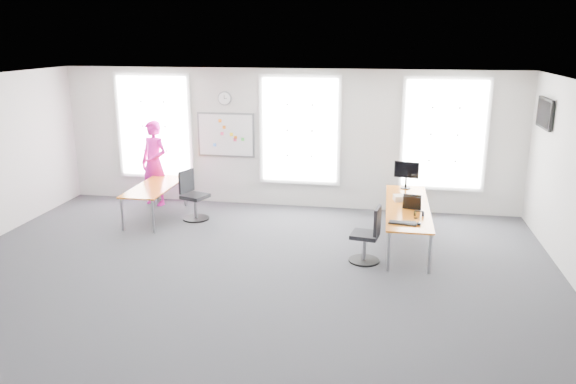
% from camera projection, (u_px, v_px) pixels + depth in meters
% --- Properties ---
extents(floor, '(10.00, 10.00, 0.00)m').
position_uv_depth(floor, '(242.00, 279.00, 8.76)').
color(floor, '#26262A').
rests_on(floor, ground).
extents(ceiling, '(10.00, 10.00, 0.00)m').
position_uv_depth(ceiling, '(237.00, 84.00, 7.95)').
color(ceiling, silver).
rests_on(ceiling, ground).
extents(wall_back, '(10.00, 0.00, 10.00)m').
position_uv_depth(wall_back, '(286.00, 139.00, 12.15)').
color(wall_back, silver).
rests_on(wall_back, ground).
extents(wall_front, '(10.00, 0.00, 10.00)m').
position_uv_depth(wall_front, '(115.00, 311.00, 4.56)').
color(wall_front, silver).
rests_on(wall_front, ground).
extents(window_left, '(1.60, 0.06, 2.20)m').
position_uv_depth(window_left, '(154.00, 126.00, 12.56)').
color(window_left, silver).
rests_on(window_left, wall_back).
extents(window_mid, '(1.60, 0.06, 2.20)m').
position_uv_depth(window_mid, '(300.00, 130.00, 12.02)').
color(window_mid, silver).
rests_on(window_mid, wall_back).
extents(window_right, '(1.60, 0.06, 2.20)m').
position_uv_depth(window_right, '(444.00, 134.00, 11.53)').
color(window_right, silver).
rests_on(window_right, wall_back).
extents(desk_right, '(0.76, 2.87, 0.70)m').
position_uv_depth(desk_right, '(407.00, 208.00, 10.12)').
color(desk_right, orange).
rests_on(desk_right, ground).
extents(desk_left, '(0.75, 1.88, 0.69)m').
position_uv_depth(desk_left, '(155.00, 188.00, 11.53)').
color(desk_left, orange).
rests_on(desk_left, ground).
extents(chair_right, '(0.52, 0.52, 0.97)m').
position_uv_depth(chair_right, '(368.00, 238.00, 9.30)').
color(chair_right, black).
rests_on(chair_right, ground).
extents(chair_left, '(0.59, 0.59, 1.02)m').
position_uv_depth(chair_left, '(193.00, 198.00, 11.50)').
color(chair_left, black).
rests_on(chair_left, ground).
extents(person, '(0.80, 0.67, 1.88)m').
position_uv_depth(person, '(154.00, 163.00, 12.39)').
color(person, '#ED17A9').
rests_on(person, ground).
extents(whiteboard, '(1.20, 0.03, 0.90)m').
position_uv_depth(whiteboard, '(226.00, 135.00, 12.33)').
color(whiteboard, white).
rests_on(whiteboard, wall_back).
extents(wall_clock, '(0.30, 0.04, 0.30)m').
position_uv_depth(wall_clock, '(225.00, 98.00, 12.12)').
color(wall_clock, gray).
rests_on(wall_clock, wall_back).
extents(tv, '(0.06, 0.90, 0.55)m').
position_uv_depth(tv, '(545.00, 113.00, 10.17)').
color(tv, black).
rests_on(tv, wall_right).
extents(keyboard, '(0.47, 0.24, 0.02)m').
position_uv_depth(keyboard, '(403.00, 223.00, 9.15)').
color(keyboard, black).
rests_on(keyboard, desk_right).
extents(mouse, '(0.09, 0.13, 0.05)m').
position_uv_depth(mouse, '(419.00, 224.00, 9.09)').
color(mouse, black).
rests_on(mouse, desk_right).
extents(lens_cap, '(0.08, 0.08, 0.01)m').
position_uv_depth(lens_cap, '(416.00, 218.00, 9.43)').
color(lens_cap, black).
rests_on(lens_cap, desk_right).
extents(headphones, '(0.17, 0.09, 0.10)m').
position_uv_depth(headphones, '(419.00, 214.00, 9.53)').
color(headphones, black).
rests_on(headphones, desk_right).
extents(laptop_sleeve, '(0.33, 0.23, 0.26)m').
position_uv_depth(laptop_sleeve, '(412.00, 203.00, 9.88)').
color(laptop_sleeve, black).
rests_on(laptop_sleeve, desk_right).
extents(paper_stack, '(0.34, 0.28, 0.10)m').
position_uv_depth(paper_stack, '(402.00, 198.00, 10.42)').
color(paper_stack, beige).
rests_on(paper_stack, desk_right).
extents(monitor, '(0.49, 0.20, 0.55)m').
position_uv_depth(monitor, '(406.00, 172.00, 11.18)').
color(monitor, black).
rests_on(monitor, desk_right).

